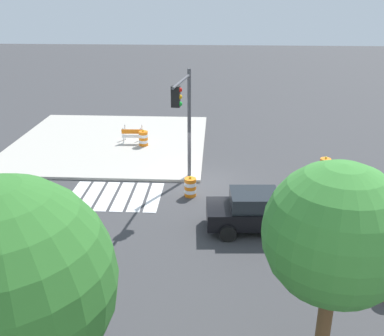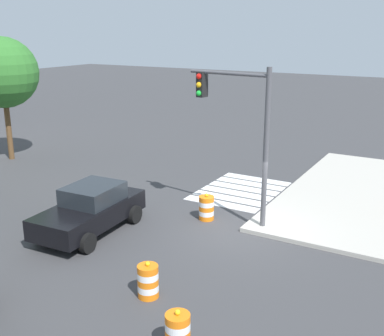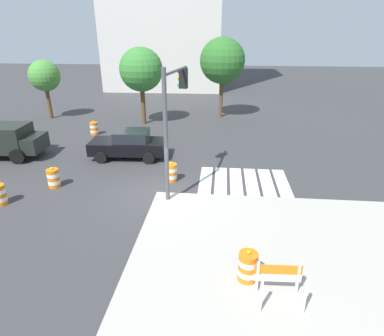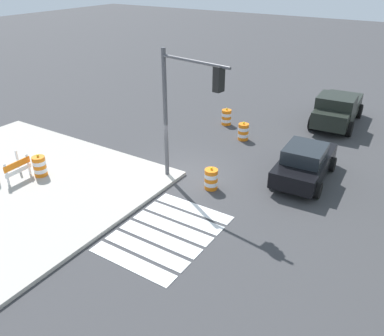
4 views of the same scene
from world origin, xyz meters
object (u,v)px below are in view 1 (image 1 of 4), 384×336
Objects in this scene: construction_barricade at (132,134)px; traffic_light_pole at (184,110)px; traffic_barrel_crosswalk_end at (325,167)px; sports_car at (258,211)px; street_tree_streetside_far at (336,235)px; traffic_barrel_median_far at (302,180)px; street_tree_streetside_near at (7,284)px; traffic_barrel_near_corner at (190,187)px; traffic_barrel_on_sidewalk at (143,138)px.

traffic_light_pole reaches higher than construction_barricade.
construction_barricade reaches higher than traffic_barrel_crosswalk_end.
sports_car is 8.28m from street_tree_streetside_far.
traffic_light_pole is 12.27m from street_tree_streetside_far.
traffic_light_pole is (5.79, 0.16, 3.46)m from traffic_barrel_median_far.
traffic_barrel_crosswalk_end is at bearing -102.94° from street_tree_streetside_far.
traffic_barrel_crosswalk_end is 1.00× the size of traffic_barrel_median_far.
street_tree_streetside_near is at bearing 60.53° from traffic_barrel_crosswalk_end.
traffic_barrel_near_corner is 0.78× the size of construction_barricade.
traffic_barrel_near_corner is at bearing 23.50° from traffic_barrel_crosswalk_end.
sports_car is 7.23m from traffic_barrel_crosswalk_end.
sports_car is at bearing 124.12° from construction_barricade.
traffic_barrel_median_far is 0.78× the size of construction_barricade.
construction_barricade is at bearing -36.42° from traffic_barrel_on_sidewalk.
traffic_barrel_near_corner is at bearing -45.46° from sports_car.
traffic_barrel_near_corner is 1.00× the size of traffic_barrel_crosswalk_end.
sports_car is 4.21m from traffic_barrel_near_corner.
street_tree_streetside_near is (9.19, 16.27, 4.17)m from traffic_barrel_crosswalk_end.
traffic_barrel_near_corner and traffic_barrel_median_far have the same top height.
traffic_light_pole is at bearing -72.04° from traffic_barrel_near_corner.
traffic_barrel_median_far is 10.39m from traffic_barrel_on_sidewalk.
construction_barricade is 0.24× the size of traffic_light_pole.
street_tree_streetside_far reaches higher than traffic_barrel_median_far.
sports_car is at bearing 56.31° from traffic_barrel_crosswalk_end.
sports_car is 4.31× the size of traffic_barrel_crosswalk_end.
street_tree_streetside_near is (5.19, 10.26, 3.81)m from sports_car.
street_tree_streetside_near reaches higher than sports_car.
construction_barricade is 0.20× the size of street_tree_streetside_near.
sports_car reaches higher than traffic_barrel_median_far.
street_tree_streetside_near is at bearing 61.91° from traffic_barrel_median_far.
construction_barricade is (7.01, -10.35, -0.09)m from sports_car.
street_tree_streetside_near reaches higher than traffic_barrel_near_corner.
street_tree_streetside_near is at bearing 80.35° from traffic_barrel_near_corner.
street_tree_streetside_far is at bearing 112.37° from traffic_barrel_on_sidewalk.
street_tree_streetside_near reaches higher than traffic_barrel_crosswalk_end.
street_tree_streetside_far is at bearing -155.80° from street_tree_streetside_near.
street_tree_streetside_near is (-1.04, 20.04, 4.02)m from traffic_barrel_on_sidewalk.
traffic_barrel_median_far is at bearing 147.36° from traffic_barrel_on_sidewalk.
traffic_barrel_median_far is at bearing -167.73° from traffic_barrel_near_corner.
traffic_barrel_near_corner is 1.00× the size of traffic_barrel_on_sidewalk.
street_tree_streetside_far is (-3.83, 10.52, 3.70)m from traffic_barrel_near_corner.
traffic_barrel_near_corner is at bearing 115.87° from traffic_barrel_on_sidewalk.
traffic_barrel_on_sidewalk is at bearing -20.23° from traffic_barrel_crosswalk_end.
street_tree_streetside_far reaches higher than construction_barricade.
traffic_light_pole reaches higher than sports_car.
traffic_barrel_on_sidewalk is 7.27m from traffic_light_pole.
street_tree_streetside_near is 1.11× the size of street_tree_streetside_far.
sports_car is 12.51m from construction_barricade.
traffic_barrel_crosswalk_end is 11.85m from construction_barricade.
traffic_barrel_on_sidewalk is at bearing -67.63° from street_tree_streetside_far.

